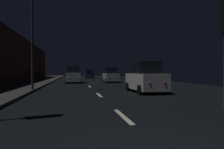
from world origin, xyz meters
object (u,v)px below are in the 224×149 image
at_px(car_parked_right_near, 145,78).
at_px(streetlamp_overhead, 39,21).
at_px(car_parked_right_far, 110,76).
at_px(car_distant_taillights, 89,74).
at_px(car_approaching_headlights, 73,75).

bearing_deg(car_parked_right_near, streetlamp_overhead, 76.56).
distance_m(streetlamp_overhead, car_parked_right_far, 14.42).
bearing_deg(car_parked_right_far, car_distant_taillights, 4.98).
bearing_deg(streetlamp_overhead, car_parked_right_near, -13.44).
relative_size(car_parked_right_near, car_distant_taillights, 1.14).
bearing_deg(car_parked_right_near, car_distant_taillights, 2.76).
relative_size(car_approaching_headlights, car_parked_right_near, 1.00).
height_order(car_parked_right_near, car_distant_taillights, car_parked_right_near).
bearing_deg(car_distant_taillights, streetlamp_overhead, 168.43).
bearing_deg(car_approaching_headlights, car_distant_taillights, 168.72).
bearing_deg(car_approaching_headlights, car_parked_right_near, 20.64).
height_order(car_parked_right_near, car_parked_right_far, car_parked_right_near).
xyz_separation_m(car_approaching_headlights, car_distant_taillights, (3.44, 17.22, -0.11)).
height_order(car_parked_right_far, car_distant_taillights, car_parked_right_far).
relative_size(car_parked_right_far, car_distant_taillights, 1.06).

